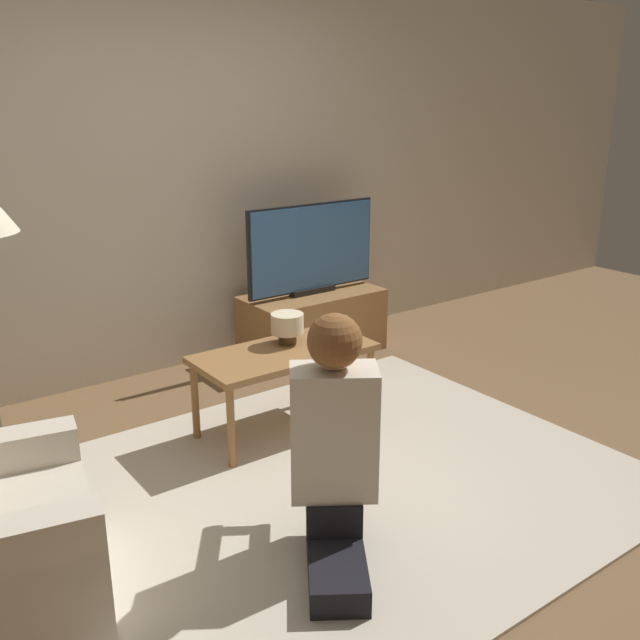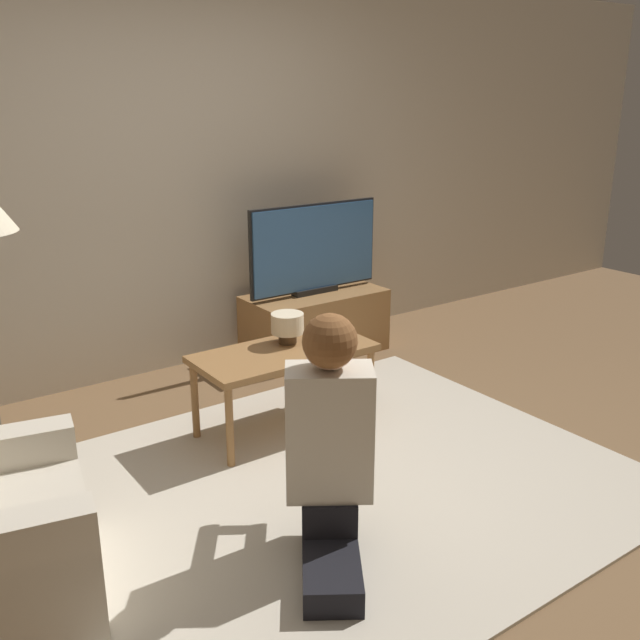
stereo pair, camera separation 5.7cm
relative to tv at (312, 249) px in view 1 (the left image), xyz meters
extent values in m
plane|color=brown|center=(-0.97, -1.55, -0.77)|extent=(10.00, 10.00, 0.00)
cube|color=beige|center=(-0.97, 0.38, 0.53)|extent=(10.00, 0.06, 2.60)
cube|color=beige|center=(-0.97, -1.55, -0.76)|extent=(2.74, 2.26, 0.02)
cube|color=olive|center=(0.00, 0.00, -0.54)|extent=(0.99, 0.49, 0.45)
cube|color=black|center=(0.00, 0.00, -0.30)|extent=(0.35, 0.08, 0.04)
cube|color=black|center=(0.00, 0.00, 0.01)|extent=(1.03, 0.03, 0.61)
cube|color=#38669E|center=(0.00, 0.00, 0.01)|extent=(1.00, 0.04, 0.58)
cube|color=olive|center=(-0.85, -0.92, -0.31)|extent=(0.98, 0.47, 0.04)
cylinder|color=olive|center=(-1.29, -1.11, -0.55)|extent=(0.04, 0.04, 0.44)
cylinder|color=olive|center=(-0.40, -1.11, -0.55)|extent=(0.04, 0.04, 0.44)
cylinder|color=olive|center=(-1.29, -0.72, -0.55)|extent=(0.04, 0.04, 0.44)
cylinder|color=olive|center=(-0.40, -0.72, -0.55)|extent=(0.04, 0.04, 0.44)
cylinder|color=#4C4233|center=(-2.28, -0.77, -0.76)|extent=(0.28, 0.28, 0.03)
cube|color=black|center=(-1.39, -2.09, -0.70)|extent=(0.46, 0.53, 0.11)
cube|color=black|center=(-1.29, -1.93, -0.57)|extent=(0.32, 0.32, 0.14)
cube|color=beige|center=(-1.29, -1.93, -0.24)|extent=(0.39, 0.36, 0.54)
sphere|color=#DBAD8E|center=(-1.29, -1.93, 0.13)|extent=(0.21, 0.21, 0.21)
sphere|color=brown|center=(-1.30, -1.94, 0.15)|extent=(0.21, 0.21, 0.21)
cube|color=black|center=(-1.08, -1.62, -0.21)|extent=(0.13, 0.11, 0.04)
cylinder|color=beige|center=(-1.06, -1.78, -0.21)|extent=(0.22, 0.29, 0.07)
cylinder|color=beige|center=(-1.23, -1.66, -0.21)|extent=(0.22, 0.29, 0.07)
cylinder|color=#4C3823|center=(-0.77, -0.83, -0.26)|extent=(0.10, 0.10, 0.06)
cylinder|color=beige|center=(-0.77, -0.83, -0.18)|extent=(0.18, 0.18, 0.11)
camera|label=1|loc=(-2.83, -3.92, 1.04)|focal=40.00mm
camera|label=2|loc=(-2.78, -3.96, 1.04)|focal=40.00mm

